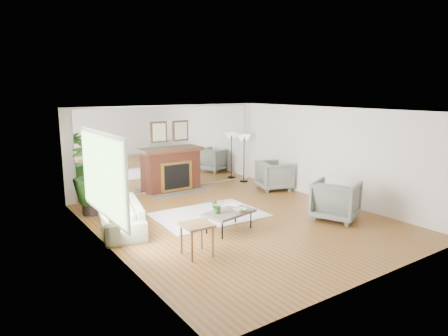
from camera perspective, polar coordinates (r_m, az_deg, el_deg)
ground at (r=9.20m, az=2.29°, el=-7.50°), size 7.00×7.00×0.00m
wall_left at (r=7.52m, az=-16.26°, el=-2.27°), size 0.02×7.00×2.50m
wall_right at (r=10.91m, az=15.07°, el=1.84°), size 0.02×7.00×2.50m
wall_back at (r=11.82m, az=-7.80°, el=2.82°), size 6.00×0.02×2.50m
mirror_panel at (r=11.81m, az=-7.76°, el=2.81°), size 5.40×0.04×2.40m
window_panel at (r=7.88m, az=-17.00°, el=-0.97°), size 0.04×2.40×1.50m
fireplace at (r=11.72m, az=-7.22°, el=-0.17°), size 1.85×0.83×2.05m
area_rug at (r=9.54m, az=-2.17°, el=-6.73°), size 2.53×1.85×0.03m
coffee_table at (r=8.42m, az=0.75°, el=-6.46°), size 1.18×0.83×0.43m
sofa at (r=8.83m, az=-14.58°, el=-6.60°), size 1.26×2.20×0.60m
armchair_back at (r=12.00m, az=7.23°, el=-1.04°), size 1.18×1.16×0.85m
armchair_front at (r=9.52m, az=15.68°, el=-4.45°), size 1.30×1.28×0.90m
side_table at (r=7.21m, az=-3.92°, el=-8.67°), size 0.54×0.54×0.59m
potted_ficus at (r=9.96m, az=-18.42°, el=-0.90°), size 1.01×1.01×1.79m
floor_lamp at (r=12.78m, az=2.89°, el=3.76°), size 0.50×0.28×1.53m
tabletop_plant at (r=8.28m, az=-0.98°, el=-5.37°), size 0.29×0.26×0.32m
fruit_bowl at (r=8.40m, az=2.28°, el=-6.03°), size 0.26×0.26×0.06m
book at (r=8.76m, az=1.11°, el=-5.45°), size 0.32×0.36×0.02m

